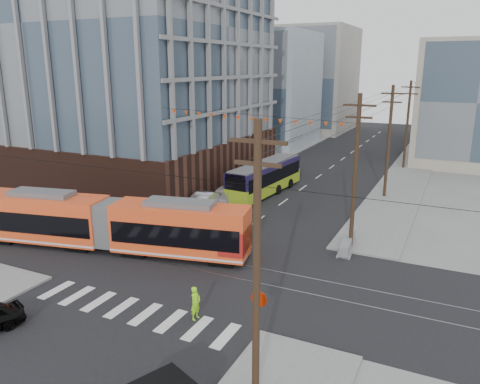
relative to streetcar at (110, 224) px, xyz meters
name	(u,v)px	position (x,y,z in m)	size (l,w,h in m)	color
ground	(165,288)	(6.91, -3.41, -1.93)	(160.00, 160.00, 0.00)	slate
office_building	(114,51)	(-15.09, 19.59, 12.37)	(30.00, 25.00, 28.60)	#381E16
bg_bldg_nw_near	(256,89)	(-10.09, 48.59, 7.07)	(18.00, 16.00, 18.00)	#8C99A5
bg_bldg_ne_near	(476,103)	(22.91, 44.59, 6.07)	(14.00, 14.00, 16.00)	gray
bg_bldg_nw_far	(310,80)	(-7.09, 68.59, 8.07)	(16.00, 18.00, 20.00)	gray
utility_pole_near	(257,266)	(15.41, -9.41, 3.57)	(0.30, 0.30, 11.00)	black
utility_pole_far	(419,115)	(15.41, 52.59, 3.57)	(0.30, 0.30, 11.00)	black
streetcar	(110,224)	(0.00, 0.00, 0.00)	(19.99, 2.81, 3.85)	#F95020
city_bus	(265,178)	(4.09, 18.69, -0.25)	(2.57, 11.86, 3.36)	#1A1136
parked_car_silver	(209,199)	(1.32, 11.83, -1.11)	(1.73, 4.95, 1.63)	#B4BBC4
parked_car_white	(229,193)	(1.91, 14.85, -1.16)	(2.15, 5.29, 1.54)	silver
parked_car_grey	(244,185)	(1.76, 18.65, -1.29)	(2.11, 4.57, 1.27)	slate
pedestrian	(196,303)	(10.36, -5.63, -1.02)	(0.66, 0.43, 1.80)	#93F718
stop_sign	(259,321)	(14.32, -6.60, -0.55)	(0.84, 0.84, 2.75)	#9C1B01
jersey_barrier	(347,243)	(15.21, 7.46, -1.51)	(0.94, 4.18, 0.84)	slate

